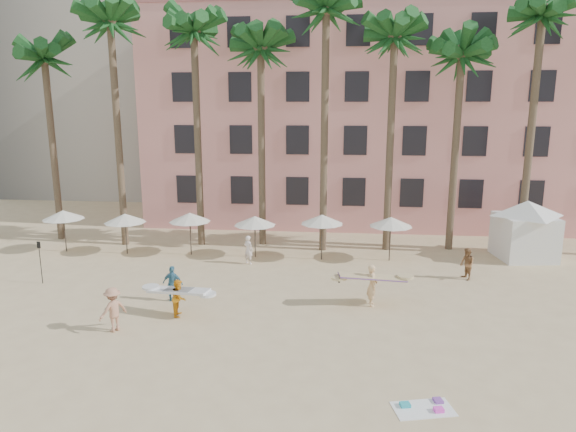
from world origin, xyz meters
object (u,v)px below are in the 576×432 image
Objects in this scene: pink_hotel at (378,117)px; carrier_yellow at (372,283)px; cabana at (526,224)px; carrier_white at (179,296)px.

pink_hotel reaches higher than carrier_yellow.
cabana is 1.75× the size of carrier_white.
carrier_white is (-8.43, -2.00, -0.19)m from carrier_yellow.
carrier_yellow is at bearing 13.34° from carrier_white.
carrier_white is at bearing -113.69° from pink_hotel.
pink_hotel is at bearing 66.31° from carrier_white.
pink_hotel is 6.93× the size of cabana.
pink_hotel is 12.16× the size of carrier_white.
carrier_yellow is 1.09× the size of carrier_white.
cabana is 1.61× the size of carrier_yellow.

